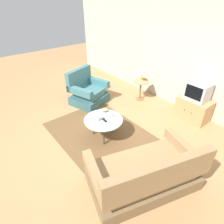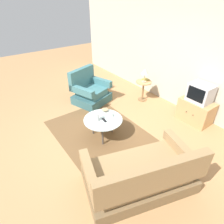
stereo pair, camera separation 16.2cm
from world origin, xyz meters
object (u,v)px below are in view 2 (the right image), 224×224
object	(u,v)px
book	(146,79)
television	(201,93)
bowl	(105,110)
side_table	(143,87)
table_lamp	(145,72)
mug	(110,115)
armchair	(90,92)
vase	(97,116)
couch	(141,175)
tv_remote_silver	(89,118)
tv_stand	(195,111)
tv_remote_dark	(104,120)
coffee_table	(103,121)

from	to	relation	value
book	television	bearing A→B (deg)	9.12
bowl	book	bearing A→B (deg)	106.65
side_table	book	bearing A→B (deg)	112.96
table_lamp	mug	bearing A→B (deg)	-67.28
armchair	vase	size ratio (longest dim) A/B	4.38
bowl	book	world-z (taller)	book
couch	tv_remote_silver	bearing A→B (deg)	106.22
armchair	mug	xyz separation A→B (m)	(1.58, -0.41, 0.20)
couch	book	world-z (taller)	couch
tv_stand	tv_remote_silver	xyz separation A→B (m)	(-1.04, -2.41, 0.20)
couch	bowl	size ratio (longest dim) A/B	12.69
television	side_table	bearing A→B (deg)	-169.62
mug	book	bearing A→B (deg)	113.12
tv_remote_silver	couch	bearing A→B (deg)	24.10
vase	television	bearing A→B (deg)	69.37
bowl	tv_remote_silver	bearing A→B (deg)	-86.70
tv_stand	tv_remote_silver	bearing A→B (deg)	-113.41
tv_remote_dark	mug	bearing A→B (deg)	108.80
couch	bowl	world-z (taller)	couch
tv_stand	vase	distance (m)	2.50
tv_remote_silver	armchair	bearing A→B (deg)	174.31
coffee_table	television	size ratio (longest dim) A/B	1.63
armchair	table_lamp	xyz separation A→B (m)	(0.87, 1.29, 0.58)
table_lamp	book	bearing A→B (deg)	117.33
tv_stand	tv_remote_silver	world-z (taller)	tv_stand
coffee_table	tv_stand	distance (m)	2.35
side_table	vase	xyz separation A→B (m)	(0.68, -2.04, 0.17)
couch	tv_remote_silver	distance (m)	1.66
coffee_table	tv_stand	size ratio (longest dim) A/B	1.06
side_table	tv_remote_dark	world-z (taller)	side_table
table_lamp	book	size ratio (longest dim) A/B	2.05
mug	book	xyz separation A→B (m)	(-0.79, 1.86, 0.09)
armchair	television	bearing A→B (deg)	105.38
couch	coffee_table	size ratio (longest dim) A/B	2.35
side_table	vase	world-z (taller)	vase
couch	bowl	distance (m)	1.75
mug	tv_remote_dark	size ratio (longest dim) A/B	0.89
couch	tv_remote_dark	xyz separation A→B (m)	(-1.39, 0.24, 0.20)
tv_remote_dark	tv_stand	bearing A→B (deg)	76.39
coffee_table	tv_remote_dark	world-z (taller)	tv_remote_dark
coffee_table	television	bearing A→B (deg)	69.08
armchair	couch	bearing A→B (deg)	56.10
television	mug	bearing A→B (deg)	-112.22
side_table	tv_remote_dark	size ratio (longest dim) A/B	4.04
vase	book	size ratio (longest dim) A/B	1.35
armchair	side_table	distance (m)	1.56
side_table	book	distance (m)	0.24
tv_remote_silver	side_table	bearing A→B (deg)	128.85
mug	vase	bearing A→B (deg)	-99.76
coffee_table	table_lamp	bearing A→B (deg)	110.26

